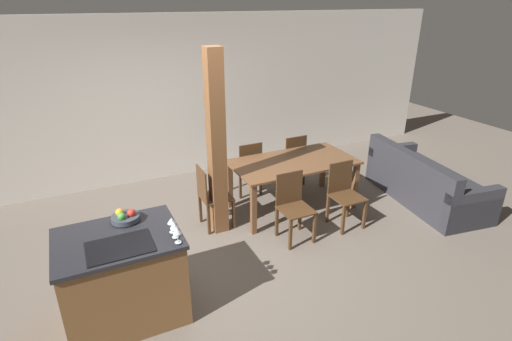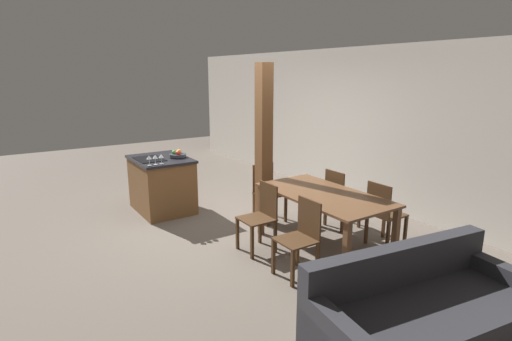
% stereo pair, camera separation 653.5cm
% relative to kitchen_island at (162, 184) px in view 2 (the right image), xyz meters
% --- Properties ---
extents(ground_plane, '(16.00, 16.00, 0.00)m').
position_rel_kitchen_island_xyz_m(ground_plane, '(1.16, 0.52, -0.45)').
color(ground_plane, '#665B51').
extents(wall_back, '(11.20, 0.08, 2.70)m').
position_rel_kitchen_island_xyz_m(wall_back, '(1.16, 3.20, 0.90)').
color(wall_back, silver).
rests_on(wall_back, ground_plane).
extents(kitchen_island, '(1.12, 0.85, 0.91)m').
position_rel_kitchen_island_xyz_m(kitchen_island, '(0.00, 0.00, 0.00)').
color(kitchen_island, brown).
rests_on(kitchen_island, ground_plane).
extents(fruit_bowl, '(0.27, 0.27, 0.12)m').
position_rel_kitchen_island_xyz_m(fruit_bowl, '(0.12, 0.26, 0.50)').
color(fruit_bowl, '#383D47').
rests_on(fruit_bowl, kitchen_island).
extents(wine_glass_near, '(0.08, 0.08, 0.15)m').
position_rel_kitchen_island_xyz_m(wine_glass_near, '(0.48, -0.34, 0.58)').
color(wine_glass_near, silver).
rests_on(wine_glass_near, kitchen_island).
extents(wine_glass_middle, '(0.08, 0.08, 0.15)m').
position_rel_kitchen_island_xyz_m(wine_glass_middle, '(0.48, -0.25, 0.58)').
color(wine_glass_middle, silver).
rests_on(wine_glass_middle, kitchen_island).
extents(wine_glass_far, '(0.08, 0.08, 0.15)m').
position_rel_kitchen_island_xyz_m(wine_glass_far, '(0.48, -0.15, 0.58)').
color(wine_glass_far, silver).
rests_on(wine_glass_far, kitchen_island).
extents(dining_table, '(1.78, 0.95, 0.75)m').
position_rel_kitchen_island_xyz_m(dining_table, '(2.59, 1.22, 0.20)').
color(dining_table, brown).
rests_on(dining_table, ground_plane).
extents(dining_chair_near_left, '(0.40, 0.40, 0.88)m').
position_rel_kitchen_island_xyz_m(dining_chair_near_left, '(2.19, 0.52, 0.01)').
color(dining_chair_near_left, '#472D19').
rests_on(dining_chair_near_left, ground_plane).
extents(dining_chair_near_right, '(0.40, 0.40, 0.88)m').
position_rel_kitchen_island_xyz_m(dining_chair_near_right, '(2.99, 0.52, 0.01)').
color(dining_chair_near_right, '#472D19').
rests_on(dining_chair_near_right, ground_plane).
extents(dining_chair_far_left, '(0.40, 0.40, 0.88)m').
position_rel_kitchen_island_xyz_m(dining_chair_far_left, '(2.19, 1.92, 0.01)').
color(dining_chair_far_left, '#472D19').
rests_on(dining_chair_far_left, ground_plane).
extents(dining_chair_far_right, '(0.40, 0.40, 0.88)m').
position_rel_kitchen_island_xyz_m(dining_chair_far_right, '(2.99, 1.92, 0.01)').
color(dining_chair_far_right, '#472D19').
rests_on(dining_chair_far_right, ground_plane).
extents(dining_chair_head_end, '(0.40, 0.40, 0.88)m').
position_rel_kitchen_island_xyz_m(dining_chair_head_end, '(1.33, 1.22, 0.01)').
color(dining_chair_head_end, '#472D19').
rests_on(dining_chair_head_end, ground_plane).
extents(couch, '(1.15, 2.07, 0.81)m').
position_rel_kitchen_island_xyz_m(couch, '(4.55, 0.55, -0.18)').
color(couch, '#2D2D33').
rests_on(couch, ground_plane).
extents(timber_post, '(0.20, 0.20, 2.41)m').
position_rel_kitchen_island_xyz_m(timber_post, '(1.39, 1.10, 0.75)').
color(timber_post, brown).
rests_on(timber_post, ground_plane).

